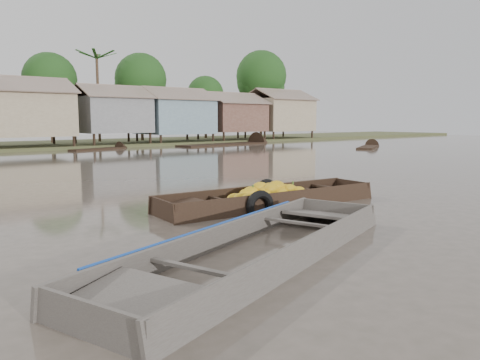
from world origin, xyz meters
TOP-DOWN VIEW (x-y plane):
  - ground at (0.00, 0.00)m, footprint 120.00×120.00m
  - riverbank at (3.03, 31.86)m, footprint 120.00×12.47m
  - banana_boat at (1.44, 1.31)m, footprint 6.34×2.00m
  - viewer_boat at (-1.78, -2.02)m, footprint 7.19×3.95m
  - distant_boats at (7.34, 23.89)m, footprint 48.66×13.88m

SIDE VIEW (x-z plane):
  - distant_boats at x=7.34m, z-range -0.22..0.12m
  - ground at x=0.00m, z-range 0.00..0.00m
  - viewer_boat at x=-1.78m, z-range -0.23..0.33m
  - banana_boat at x=1.44m, z-range -0.24..0.63m
  - riverbank at x=3.03m, z-range -2.04..8.18m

